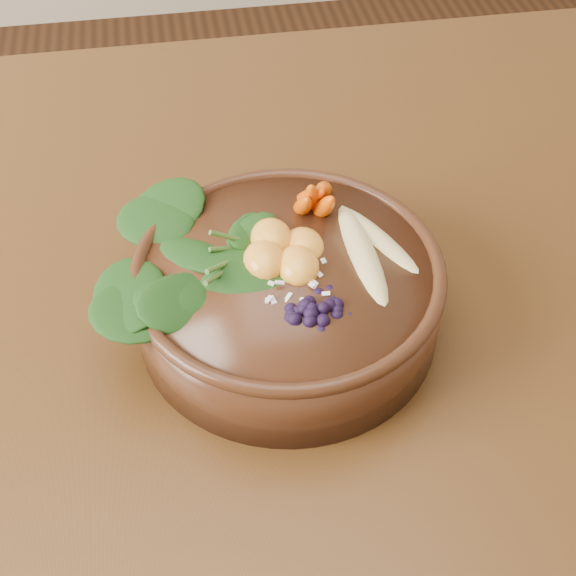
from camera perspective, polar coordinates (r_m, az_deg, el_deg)
name	(u,v)px	position (r m, az deg, el deg)	size (l,w,h in m)	color
stoneware_bowl	(288,296)	(0.65, 0.00, -0.61)	(0.25, 0.25, 0.07)	#3F2010
kale_heap	(223,218)	(0.65, -4.63, 5.00)	(0.16, 0.15, 0.04)	#1E4B15
carrot_cluster	(316,172)	(0.66, 1.98, 8.24)	(0.05, 0.05, 0.07)	#F15C02
banana_halves	(372,235)	(0.64, 6.02, 3.76)	(0.08, 0.14, 0.02)	#E0CC84
mandarin_cluster	(284,241)	(0.63, -0.27, 3.33)	(0.07, 0.08, 0.03)	#FF9E2D
blueberry_pile	(312,297)	(0.58, 1.73, -0.67)	(0.11, 0.09, 0.03)	black
coconut_flakes	(297,279)	(0.62, 0.62, 0.66)	(0.08, 0.06, 0.01)	white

